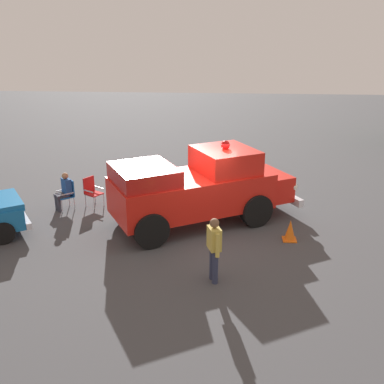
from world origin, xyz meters
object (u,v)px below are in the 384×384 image
object	(u,v)px
lawn_chair_near_truck	(68,192)
lawn_chair_by_car	(91,189)
vintage_fire_truck	(199,187)
spectator_standing	(214,246)
traffic_cone	(290,230)
spectator_seated	(64,190)

from	to	relation	value
lawn_chair_near_truck	lawn_chair_by_car	bearing A→B (deg)	114.08
vintage_fire_truck	spectator_standing	xyz separation A→B (m)	(3.56, 0.59, -0.23)
spectator_standing	lawn_chair_by_car	bearing A→B (deg)	-137.33
lawn_chair_by_car	traffic_cone	xyz separation A→B (m)	(2.30, 6.55, -0.28)
spectator_seated	spectator_standing	size ratio (longest dim) A/B	0.77
vintage_fire_truck	lawn_chair_by_car	size ratio (longest dim) A/B	6.13
spectator_standing	vintage_fire_truck	bearing A→B (deg)	-170.61
vintage_fire_truck	lawn_chair_near_truck	size ratio (longest dim) A/B	6.13
vintage_fire_truck	traffic_cone	xyz separation A→B (m)	(1.09, 2.75, -0.89)
vintage_fire_truck	lawn_chair_by_car	distance (m)	4.04
lawn_chair_by_car	traffic_cone	bearing A→B (deg)	70.66
spectator_standing	traffic_cone	xyz separation A→B (m)	(-2.46, 2.16, -0.66)
lawn_chair_near_truck	vintage_fire_truck	bearing A→B (deg)	78.98
vintage_fire_truck	lawn_chair_by_car	world-z (taller)	vintage_fire_truck
spectator_seated	traffic_cone	xyz separation A→B (m)	(1.89, 7.38, -0.39)
lawn_chair_near_truck	lawn_chair_by_car	world-z (taller)	same
vintage_fire_truck	spectator_standing	distance (m)	3.61
vintage_fire_truck	spectator_seated	size ratio (longest dim) A/B	4.84
lawn_chair_by_car	spectator_seated	world-z (taller)	spectator_seated
vintage_fire_truck	spectator_seated	bearing A→B (deg)	-99.75
traffic_cone	lawn_chair_near_truck	bearing A→B (deg)	-105.19
lawn_chair_near_truck	traffic_cone	size ratio (longest dim) A/B	1.61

